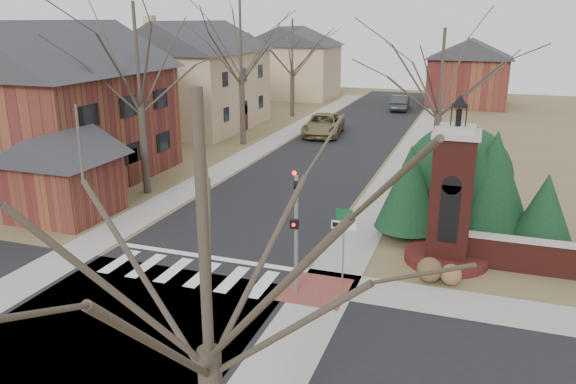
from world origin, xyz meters
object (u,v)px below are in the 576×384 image
at_px(traffic_signal_pole, 296,223).
at_px(pickup_truck, 323,125).
at_px(sign_post, 344,231).
at_px(distant_car, 400,103).
at_px(brick_gate_monument, 450,209).

bearing_deg(traffic_signal_pole, pickup_truck, 103.72).
relative_size(sign_post, distant_car, 0.58).
bearing_deg(sign_post, brick_gate_monument, 41.42).
relative_size(brick_gate_monument, distant_car, 1.37).
bearing_deg(sign_post, traffic_signal_pole, -132.43).
relative_size(traffic_signal_pole, distant_car, 0.95).
distance_m(traffic_signal_pole, distant_car, 41.74).
bearing_deg(sign_post, pickup_truck, 107.18).
xyz_separation_m(brick_gate_monument, pickup_truck, (-11.19, 22.16, -1.31)).
bearing_deg(pickup_truck, distant_car, 68.46).
distance_m(sign_post, pickup_truck, 26.36).
distance_m(traffic_signal_pole, pickup_truck, 27.42).
relative_size(sign_post, brick_gate_monument, 0.42).
xyz_separation_m(sign_post, distant_car, (-3.85, 40.21, -1.17)).
height_order(brick_gate_monument, distant_car, brick_gate_monument).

